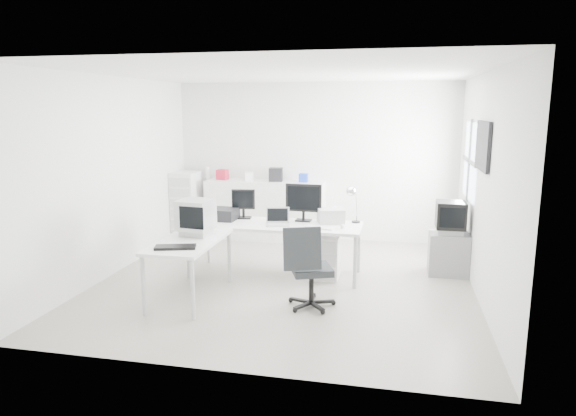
% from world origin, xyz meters
% --- Properties ---
extents(floor, '(5.00, 5.00, 0.01)m').
position_xyz_m(floor, '(0.00, 0.00, 0.00)').
color(floor, '#B0A89D').
rests_on(floor, ground).
extents(ceiling, '(5.00, 5.00, 0.01)m').
position_xyz_m(ceiling, '(0.00, 0.00, 2.80)').
color(ceiling, white).
rests_on(ceiling, back_wall).
extents(back_wall, '(5.00, 0.02, 2.80)m').
position_xyz_m(back_wall, '(0.00, 2.50, 1.40)').
color(back_wall, silver).
rests_on(back_wall, floor).
extents(left_wall, '(0.02, 5.00, 2.80)m').
position_xyz_m(left_wall, '(-2.50, 0.00, 1.40)').
color(left_wall, silver).
rests_on(left_wall, floor).
extents(right_wall, '(0.02, 5.00, 2.80)m').
position_xyz_m(right_wall, '(2.50, 0.00, 1.40)').
color(right_wall, silver).
rests_on(right_wall, floor).
extents(window, '(0.02, 1.20, 1.10)m').
position_xyz_m(window, '(2.48, 1.20, 1.60)').
color(window, white).
rests_on(window, right_wall).
extents(wall_picture, '(0.04, 0.90, 0.60)m').
position_xyz_m(wall_picture, '(2.47, 0.10, 1.90)').
color(wall_picture, black).
rests_on(wall_picture, right_wall).
extents(main_desk, '(2.40, 0.80, 0.75)m').
position_xyz_m(main_desk, '(-0.19, 0.29, 0.38)').
color(main_desk, white).
rests_on(main_desk, floor).
extents(side_desk, '(0.70, 1.40, 0.75)m').
position_xyz_m(side_desk, '(-1.04, -0.81, 0.38)').
color(side_desk, white).
rests_on(side_desk, floor).
extents(drawer_pedestal, '(0.40, 0.50, 0.60)m').
position_xyz_m(drawer_pedestal, '(0.51, 0.34, 0.30)').
color(drawer_pedestal, white).
rests_on(drawer_pedestal, floor).
extents(inkjet_printer, '(0.49, 0.39, 0.17)m').
position_xyz_m(inkjet_printer, '(-1.04, 0.39, 0.83)').
color(inkjet_printer, black).
rests_on(inkjet_printer, main_desk).
extents(lcd_monitor_small, '(0.36, 0.24, 0.43)m').
position_xyz_m(lcd_monitor_small, '(-0.74, 0.54, 0.96)').
color(lcd_monitor_small, black).
rests_on(lcd_monitor_small, main_desk).
extents(lcd_monitor_large, '(0.54, 0.24, 0.55)m').
position_xyz_m(lcd_monitor_large, '(0.16, 0.54, 1.02)').
color(lcd_monitor_large, black).
rests_on(lcd_monitor_large, main_desk).
extents(laptop, '(0.40, 0.40, 0.22)m').
position_xyz_m(laptop, '(-0.14, 0.19, 0.86)').
color(laptop, '#B7B7BA').
rests_on(laptop, main_desk).
extents(white_keyboard, '(0.42, 0.24, 0.02)m').
position_xyz_m(white_keyboard, '(0.46, 0.14, 0.76)').
color(white_keyboard, white).
rests_on(white_keyboard, main_desk).
extents(white_mouse, '(0.06, 0.06, 0.06)m').
position_xyz_m(white_mouse, '(0.76, 0.19, 0.78)').
color(white_mouse, white).
rests_on(white_mouse, main_desk).
extents(laser_printer, '(0.43, 0.40, 0.20)m').
position_xyz_m(laser_printer, '(0.56, 0.51, 0.85)').
color(laser_printer, '#B0B0B0').
rests_on(laser_printer, main_desk).
extents(desk_lamp, '(0.17, 0.17, 0.44)m').
position_xyz_m(desk_lamp, '(0.91, 0.59, 0.97)').
color(desk_lamp, silver).
rests_on(desk_lamp, main_desk).
extents(crt_monitor, '(0.40, 0.40, 0.42)m').
position_xyz_m(crt_monitor, '(-1.04, -0.56, 0.96)').
color(crt_monitor, '#B7B7BA').
rests_on(crt_monitor, side_desk).
extents(black_keyboard, '(0.50, 0.32, 0.03)m').
position_xyz_m(black_keyboard, '(-1.04, -1.21, 0.77)').
color(black_keyboard, black).
rests_on(black_keyboard, side_desk).
extents(office_chair, '(0.77, 0.77, 1.03)m').
position_xyz_m(office_chair, '(0.50, -0.80, 0.51)').
color(office_chair, '#2A2E30').
rests_on(office_chair, floor).
extents(tv_cabinet, '(0.55, 0.45, 0.60)m').
position_xyz_m(tv_cabinet, '(2.22, 0.82, 0.30)').
color(tv_cabinet, slate).
rests_on(tv_cabinet, floor).
extents(crt_tv, '(0.50, 0.48, 0.45)m').
position_xyz_m(crt_tv, '(2.22, 0.82, 0.83)').
color(crt_tv, black).
rests_on(crt_tv, tv_cabinet).
extents(sideboard, '(2.14, 0.53, 1.07)m').
position_xyz_m(sideboard, '(-0.85, 2.24, 0.53)').
color(sideboard, white).
rests_on(sideboard, floor).
extents(clutter_box_a, '(0.20, 0.19, 0.18)m').
position_xyz_m(clutter_box_a, '(-1.65, 2.24, 1.16)').
color(clutter_box_a, red).
rests_on(clutter_box_a, sideboard).
extents(clutter_box_b, '(0.19, 0.18, 0.15)m').
position_xyz_m(clutter_box_b, '(-1.15, 2.24, 1.14)').
color(clutter_box_b, white).
rests_on(clutter_box_b, sideboard).
extents(clutter_box_c, '(0.26, 0.25, 0.24)m').
position_xyz_m(clutter_box_c, '(-0.65, 2.24, 1.19)').
color(clutter_box_c, black).
rests_on(clutter_box_c, sideboard).
extents(clutter_box_d, '(0.15, 0.13, 0.15)m').
position_xyz_m(clutter_box_d, '(-0.15, 2.24, 1.14)').
color(clutter_box_d, '#1A37B9').
rests_on(clutter_box_d, sideboard).
extents(clutter_bottle, '(0.07, 0.07, 0.22)m').
position_xyz_m(clutter_bottle, '(-1.95, 2.28, 1.18)').
color(clutter_bottle, white).
rests_on(clutter_bottle, sideboard).
extents(filing_cabinet, '(0.43, 0.51, 1.22)m').
position_xyz_m(filing_cabinet, '(-2.28, 2.02, 0.61)').
color(filing_cabinet, white).
rests_on(filing_cabinet, floor).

